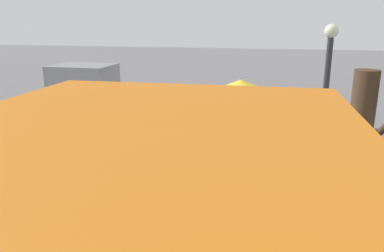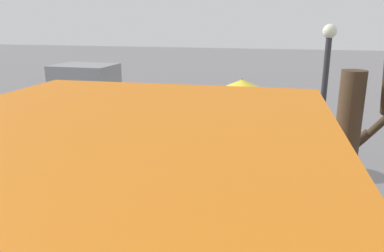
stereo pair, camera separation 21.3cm
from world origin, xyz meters
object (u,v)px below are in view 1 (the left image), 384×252
object	(u,v)px
hand_dolly_boxes	(172,124)
pedestrian_black_side	(261,109)
street_lamp	(325,98)
bare_tree_near	(350,221)
pedestrian_white_side	(240,96)
pedestrian_pink_side	(176,110)
cargo_van_parked_right	(57,123)
shopping_cart_vendor	(204,136)

from	to	relation	value
hand_dolly_boxes	pedestrian_black_side	xyz separation A→B (m)	(-2.69, 0.44, 0.71)
street_lamp	bare_tree_near	bearing A→B (deg)	87.54
pedestrian_white_side	bare_tree_near	bearing A→B (deg)	103.12
hand_dolly_boxes	street_lamp	distance (m)	5.06
pedestrian_pink_side	pedestrian_white_side	bearing A→B (deg)	-122.68
hand_dolly_boxes	bare_tree_near	xyz separation A→B (m)	(-3.85, 6.82, 0.98)
hand_dolly_boxes	bare_tree_near	bearing A→B (deg)	119.47
cargo_van_parked_right	pedestrian_black_side	size ratio (longest dim) A/B	2.50
hand_dolly_boxes	pedestrian_white_side	size ratio (longest dim) A/B	0.73
shopping_cart_vendor	hand_dolly_boxes	distance (m)	1.07
cargo_van_parked_right	pedestrian_pink_side	xyz separation A→B (m)	(-3.25, -0.61, 0.39)
cargo_van_parked_right	street_lamp	world-z (taller)	street_lamp
cargo_van_parked_right	hand_dolly_boxes	distance (m)	3.32
shopping_cart_vendor	pedestrian_white_side	distance (m)	1.98
bare_tree_near	street_lamp	world-z (taller)	street_lamp
hand_dolly_boxes	pedestrian_white_side	bearing A→B (deg)	-146.23
hand_dolly_boxes	bare_tree_near	world-z (taller)	bare_tree_near
shopping_cart_vendor	hand_dolly_boxes	xyz separation A→B (m)	(1.02, -0.11, 0.29)
hand_dolly_boxes	pedestrian_white_side	xyz separation A→B (m)	(-1.96, -1.31, 0.71)
cargo_van_parked_right	pedestrian_black_side	world-z (taller)	cargo_van_parked_right
cargo_van_parked_right	street_lamp	distance (m)	7.03
cargo_van_parked_right	shopping_cart_vendor	world-z (taller)	cargo_van_parked_right
cargo_van_parked_right	bare_tree_near	bearing A→B (deg)	142.54
cargo_van_parked_right	street_lamp	size ratio (longest dim) A/B	1.39
bare_tree_near	pedestrian_white_side	bearing A→B (deg)	-76.88
pedestrian_black_side	pedestrian_white_side	world-z (taller)	same
cargo_van_parked_right	pedestrian_white_side	bearing A→B (deg)	-147.90
pedestrian_white_side	street_lamp	xyz separation A→B (m)	(-2.07, 3.96, 0.80)
bare_tree_near	shopping_cart_vendor	bearing A→B (deg)	-67.10
pedestrian_white_side	street_lamp	world-z (taller)	street_lamp
pedestrian_pink_side	street_lamp	xyz separation A→B (m)	(-3.61, 1.57, 0.80)
pedestrian_white_side	street_lamp	size ratio (longest dim) A/B	0.56
pedestrian_black_side	street_lamp	xyz separation A→B (m)	(-1.34, 2.21, 0.80)
pedestrian_white_side	hand_dolly_boxes	bearing A→B (deg)	33.77
pedestrian_black_side	hand_dolly_boxes	bearing A→B (deg)	-9.32
street_lamp	pedestrian_white_side	bearing A→B (deg)	-62.38
shopping_cart_vendor	bare_tree_near	size ratio (longest dim) A/B	0.28
hand_dolly_boxes	street_lamp	world-z (taller)	street_lamp
cargo_van_parked_right	pedestrian_white_side	world-z (taller)	cargo_van_parked_right
bare_tree_near	pedestrian_black_side	bearing A→B (deg)	-79.65
shopping_cart_vendor	pedestrian_pink_side	distance (m)	1.52
street_lamp	hand_dolly_boxes	bearing A→B (deg)	-33.33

